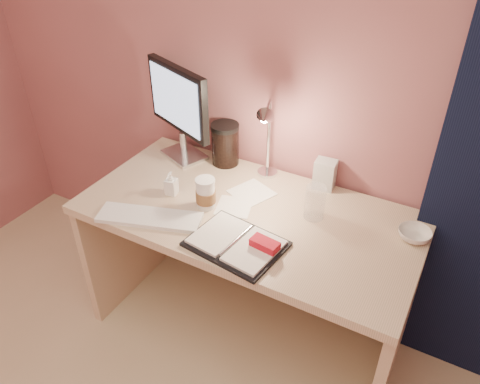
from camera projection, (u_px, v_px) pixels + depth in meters
The scene contains 13 objects.
desk at pixel (255, 242), 2.11m from camera, with size 1.40×0.70×0.73m.
monitor at pixel (180, 105), 2.14m from camera, with size 0.41×0.22×0.46m.
keyboard at pixel (150, 217), 1.88m from camera, with size 0.42×0.12×0.02m, color white.
planner at pixel (238, 243), 1.74m from camera, with size 0.37×0.30×0.05m.
paper_a at pixel (234, 207), 1.95m from camera, with size 0.14×0.14×0.00m, color white.
paper_c at pixel (252, 193), 2.04m from camera, with size 0.16×0.16×0.00m, color white.
coffee_cup at pixel (206, 194), 1.92m from camera, with size 0.08×0.08×0.13m.
clear_cup at pixel (315, 202), 1.86m from camera, with size 0.08×0.08×0.14m, color white.
bowl at pixel (415, 235), 1.77m from camera, with size 0.12×0.12×0.04m, color silver.
lotion_bottle at pixel (171, 183), 2.00m from camera, with size 0.05×0.05×0.11m, color white.
dark_jar at pixel (225, 146), 2.20m from camera, with size 0.13×0.13×0.18m, color black.
product_box at pixel (325, 174), 2.04m from camera, with size 0.09×0.07×0.13m, color silver.
desk_lamp at pixel (253, 133), 1.97m from camera, with size 0.14×0.24×0.39m.
Camera 1 is at (0.72, 0.01, 1.89)m, focal length 35.00 mm.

